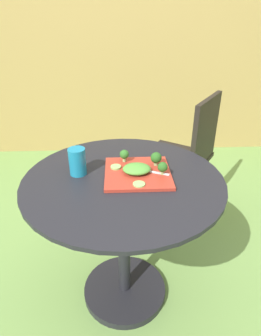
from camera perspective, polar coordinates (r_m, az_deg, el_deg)
name	(u,v)px	position (r m, az deg, el deg)	size (l,w,h in m)	color
ground_plane	(125,291)	(1.72, -1.13, -23.32)	(12.00, 12.00, 0.00)	#70994C
bamboo_fence	(119,74)	(3.02, -2.40, 18.19)	(8.00, 0.08, 1.62)	#A8894C
patio_table	(124,227)	(1.39, -1.31, -11.67)	(0.87, 0.87, 0.73)	black
patio_chair	(187,150)	(2.01, 11.19, 3.62)	(0.61, 0.61, 0.90)	black
salad_plate	(138,173)	(1.26, 1.43, -0.98)	(0.29, 0.29, 0.01)	#AD3323
drinking_glass	(78,163)	(1.26, -10.47, 1.01)	(0.07, 0.07, 0.12)	teal
fork	(149,171)	(1.25, 3.61, -0.64)	(0.15, 0.08, 0.00)	silver
lettuce_mound	(137,169)	(1.24, 1.24, -0.16)	(0.12, 0.10, 0.04)	#519338
broccoli_floret_0	(156,158)	(1.30, 5.10, 2.01)	(0.05, 0.05, 0.06)	#99B770
broccoli_floret_1	(124,155)	(1.32, -1.25, 2.68)	(0.04, 0.04, 0.06)	#99B770
broccoli_floret_2	(163,167)	(1.22, 6.41, 0.11)	(0.04, 0.04, 0.06)	#99B770
cucumber_slice_0	(116,167)	(1.28, -2.93, 0.20)	(0.05, 0.05, 0.01)	#8EB766
cucumber_slice_1	(139,184)	(1.16, 1.70, -3.21)	(0.05, 0.05, 0.01)	#8EB766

